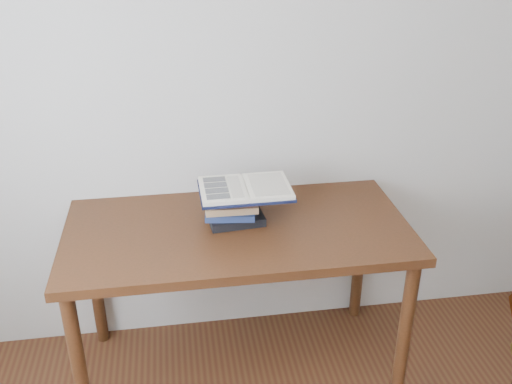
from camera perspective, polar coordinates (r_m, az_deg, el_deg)
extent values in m
cube|color=#B8B5AE|center=(2.65, -0.92, 9.98)|extent=(3.50, 0.04, 2.60)
cube|color=#422110|center=(2.51, -1.85, -3.89)|extent=(1.51, 0.75, 0.04)
cylinder|color=#422110|center=(2.52, -17.25, -16.54)|extent=(0.06, 0.06, 0.76)
cylinder|color=#422110|center=(2.66, 14.63, -13.58)|extent=(0.06, 0.06, 0.76)
cylinder|color=#422110|center=(3.01, -15.83, -8.37)|extent=(0.06, 0.06, 0.76)
cylinder|color=#422110|center=(3.13, 10.30, -6.33)|extent=(0.06, 0.06, 0.76)
cube|color=black|center=(2.54, -2.07, -2.52)|extent=(0.25, 0.20, 0.04)
cube|color=navy|center=(2.51, -2.61, -1.98)|extent=(0.23, 0.18, 0.03)
cube|color=tan|center=(2.51, -2.54, -1.24)|extent=(0.23, 0.16, 0.03)
cube|color=maroon|center=(2.51, -2.14, -0.48)|extent=(0.19, 0.15, 0.03)
cube|color=navy|center=(2.48, -2.66, -0.10)|extent=(0.25, 0.19, 0.02)
cube|color=black|center=(2.46, -1.09, 0.13)|extent=(0.40, 0.28, 0.01)
cube|color=beige|center=(2.44, -3.38, 0.25)|extent=(0.19, 0.26, 0.02)
cube|color=beige|center=(2.47, 1.17, 0.59)|extent=(0.19, 0.26, 0.02)
cylinder|color=beige|center=(2.46, -1.09, 0.39)|extent=(0.02, 0.26, 0.01)
cube|color=black|center=(2.52, -4.21, 1.27)|extent=(0.10, 0.05, 0.00)
cube|color=black|center=(2.46, -4.08, 0.72)|extent=(0.10, 0.05, 0.00)
cube|color=black|center=(2.41, -3.94, 0.15)|extent=(0.10, 0.05, 0.00)
cube|color=black|center=(2.36, -3.80, -0.45)|extent=(0.10, 0.05, 0.00)
cube|color=beige|center=(2.45, -2.07, 0.56)|extent=(0.05, 0.21, 0.00)
cube|color=beige|center=(2.47, 1.26, 0.81)|extent=(0.15, 0.22, 0.00)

